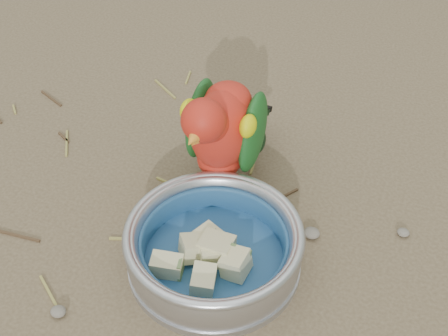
% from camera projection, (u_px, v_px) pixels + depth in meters
% --- Properties ---
extents(ground, '(60.00, 60.00, 0.00)m').
position_uv_depth(ground, '(114.00, 275.00, 0.75)').
color(ground, brown).
extents(food_bowl, '(0.21, 0.21, 0.02)m').
position_uv_depth(food_bowl, '(214.00, 261.00, 0.76)').
color(food_bowl, '#B2B2BA').
rests_on(food_bowl, ground).
extents(bowl_wall, '(0.21, 0.21, 0.04)m').
position_uv_depth(bowl_wall, '(214.00, 244.00, 0.74)').
color(bowl_wall, '#B2B2BA').
rests_on(bowl_wall, food_bowl).
extents(fruit_wedges, '(0.13, 0.13, 0.03)m').
position_uv_depth(fruit_wedges, '(214.00, 248.00, 0.74)').
color(fruit_wedges, beige).
rests_on(fruit_wedges, food_bowl).
extents(lory_parrot, '(0.11, 0.22, 0.17)m').
position_uv_depth(lory_parrot, '(222.00, 138.00, 0.81)').
color(lory_parrot, red).
rests_on(lory_parrot, ground).
extents(ground_debris, '(0.90, 0.80, 0.01)m').
position_uv_depth(ground_debris, '(149.00, 280.00, 0.74)').
color(ground_debris, olive).
rests_on(ground_debris, ground).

